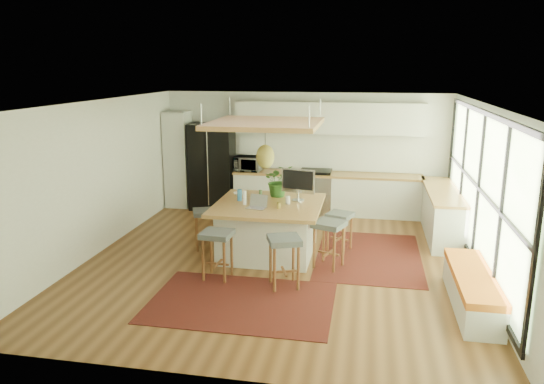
% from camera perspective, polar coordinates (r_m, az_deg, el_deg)
% --- Properties ---
extents(floor, '(7.00, 7.00, 0.00)m').
position_cam_1_polar(floor, '(9.00, 0.67, -7.63)').
color(floor, '#533117').
rests_on(floor, ground).
extents(ceiling, '(7.00, 7.00, 0.00)m').
position_cam_1_polar(ceiling, '(8.40, 0.72, 9.80)').
color(ceiling, white).
rests_on(ceiling, ground).
extents(wall_back, '(6.50, 0.00, 6.50)m').
position_cam_1_polar(wall_back, '(12.00, 3.61, 4.46)').
color(wall_back, silver).
rests_on(wall_back, ground).
extents(wall_front, '(6.50, 0.00, 6.50)m').
position_cam_1_polar(wall_front, '(5.33, -5.93, -7.53)').
color(wall_front, silver).
rests_on(wall_front, ground).
extents(wall_left, '(0.00, 7.00, 7.00)m').
position_cam_1_polar(wall_left, '(9.69, -18.60, 1.54)').
color(wall_left, silver).
rests_on(wall_left, ground).
extents(wall_right, '(0.00, 7.00, 7.00)m').
position_cam_1_polar(wall_right, '(8.66, 22.37, -0.17)').
color(wall_right, silver).
rests_on(wall_right, ground).
extents(window_wall, '(0.10, 6.20, 2.60)m').
position_cam_1_polar(window_wall, '(8.64, 22.21, 0.16)').
color(window_wall, black).
rests_on(window_wall, wall_right).
extents(pantry, '(0.55, 0.60, 2.25)m').
position_cam_1_polar(pantry, '(12.44, -10.23, 3.55)').
color(pantry, silver).
rests_on(pantry, floor).
extents(back_counter_base, '(4.20, 0.60, 0.88)m').
position_cam_1_polar(back_counter_base, '(11.81, 6.00, -0.24)').
color(back_counter_base, silver).
rests_on(back_counter_base, floor).
extents(back_counter_top, '(4.24, 0.64, 0.05)m').
position_cam_1_polar(back_counter_top, '(11.71, 6.05, 1.94)').
color(back_counter_top, olive).
rests_on(back_counter_top, back_counter_base).
extents(backsplash, '(4.20, 0.02, 0.80)m').
position_cam_1_polar(backsplash, '(11.92, 6.23, 4.35)').
color(backsplash, white).
rests_on(backsplash, wall_back).
extents(upper_cabinets, '(4.20, 0.34, 0.70)m').
position_cam_1_polar(upper_cabinets, '(11.66, 6.27, 8.10)').
color(upper_cabinets, silver).
rests_on(upper_cabinets, wall_back).
extents(range, '(0.76, 0.62, 1.00)m').
position_cam_1_polar(range, '(11.82, 4.80, 0.09)').
color(range, '#A5A5AA').
rests_on(range, floor).
extents(right_counter_base, '(0.60, 2.50, 0.88)m').
position_cam_1_polar(right_counter_base, '(10.74, 18.21, -2.29)').
color(right_counter_base, silver).
rests_on(right_counter_base, floor).
extents(right_counter_top, '(0.64, 2.54, 0.05)m').
position_cam_1_polar(right_counter_top, '(10.63, 18.40, 0.09)').
color(right_counter_top, olive).
rests_on(right_counter_top, right_counter_base).
extents(window_bench, '(0.52, 2.00, 0.50)m').
position_cam_1_polar(window_bench, '(7.82, 21.17, -10.02)').
color(window_bench, silver).
rests_on(window_bench, floor).
extents(ceiling_panel, '(1.86, 1.86, 0.80)m').
position_cam_1_polar(ceiling_panel, '(8.91, -0.75, 5.82)').
color(ceiling_panel, olive).
rests_on(ceiling_panel, ceiling).
extents(rug_near, '(2.60, 1.80, 0.01)m').
position_cam_1_polar(rug_near, '(7.54, -3.40, -12.02)').
color(rug_near, black).
rests_on(rug_near, floor).
extents(rug_right, '(1.80, 2.60, 0.01)m').
position_cam_1_polar(rug_right, '(9.37, 10.61, -6.94)').
color(rug_right, black).
rests_on(rug_right, floor).
extents(fridge, '(1.02, 0.81, 1.99)m').
position_cam_1_polar(fridge, '(12.18, -6.57, 2.51)').
color(fridge, black).
rests_on(fridge, floor).
extents(island, '(1.85, 1.85, 0.93)m').
position_cam_1_polar(island, '(9.20, -0.39, -4.06)').
color(island, olive).
rests_on(island, floor).
extents(stool_near_left, '(0.49, 0.49, 0.77)m').
position_cam_1_polar(stool_near_left, '(8.24, -6.02, -7.12)').
color(stool_near_left, '#404447').
rests_on(stool_near_left, floor).
extents(stool_near_right, '(0.60, 0.60, 0.79)m').
position_cam_1_polar(stool_near_right, '(7.88, 1.35, -8.02)').
color(stool_near_right, '#404447').
rests_on(stool_near_right, floor).
extents(stool_right_front, '(0.60, 0.60, 0.80)m').
position_cam_1_polar(stool_right_front, '(8.67, 6.26, -6.04)').
color(stool_right_front, '#404447').
rests_on(stool_right_front, floor).
extents(stool_right_back, '(0.54, 0.54, 0.71)m').
position_cam_1_polar(stool_right_back, '(9.48, 7.46, -4.34)').
color(stool_right_back, '#404447').
rests_on(stool_right_back, floor).
extents(stool_left_side, '(0.56, 0.56, 0.73)m').
position_cam_1_polar(stool_left_side, '(9.59, -7.32, -4.12)').
color(stool_left_side, '#404447').
rests_on(stool_left_side, floor).
extents(laptop, '(0.38, 0.40, 0.24)m').
position_cam_1_polar(laptop, '(8.72, -1.76, -1.07)').
color(laptop, '#A5A5AA').
rests_on(laptop, island).
extents(monitor, '(0.67, 0.36, 0.59)m').
position_cam_1_polar(monitor, '(9.20, 2.88, 0.61)').
color(monitor, '#A5A5AA').
rests_on(monitor, island).
extents(microwave, '(0.64, 0.38, 0.41)m').
position_cam_1_polar(microwave, '(11.89, -2.62, 3.33)').
color(microwave, '#A5A5AA').
rests_on(microwave, back_counter_top).
extents(island_plant, '(0.73, 0.76, 0.47)m').
position_cam_1_polar(island_plant, '(9.52, 0.74, 0.90)').
color(island_plant, '#1E4C19').
rests_on(island_plant, island).
extents(island_bowl, '(0.25, 0.25, 0.05)m').
position_cam_1_polar(island_bowl, '(9.67, -3.70, -0.20)').
color(island_bowl, silver).
rests_on(island_bowl, island).
extents(island_bottle_0, '(0.07, 0.07, 0.19)m').
position_cam_1_polar(island_bottle_0, '(9.26, -3.62, -0.37)').
color(island_bottle_0, '#2C6DB0').
rests_on(island_bottle_0, island).
extents(island_bottle_1, '(0.07, 0.07, 0.19)m').
position_cam_1_polar(island_bottle_1, '(8.99, -3.09, -0.80)').
color(island_bottle_1, white).
rests_on(island_bottle_1, island).
extents(island_bottle_2, '(0.07, 0.07, 0.19)m').
position_cam_1_polar(island_bottle_2, '(8.71, 0.83, -1.24)').
color(island_bottle_2, olive).
rests_on(island_bottle_2, island).
extents(island_bottle_3, '(0.07, 0.07, 0.19)m').
position_cam_1_polar(island_bottle_3, '(9.03, 1.84, -0.71)').
color(island_bottle_3, silver).
rests_on(island_bottle_3, island).
extents(island_bottle_4, '(0.07, 0.07, 0.19)m').
position_cam_1_polar(island_bottle_4, '(9.32, -1.31, -0.25)').
color(island_bottle_4, '#4E7747').
rests_on(island_bottle_4, island).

